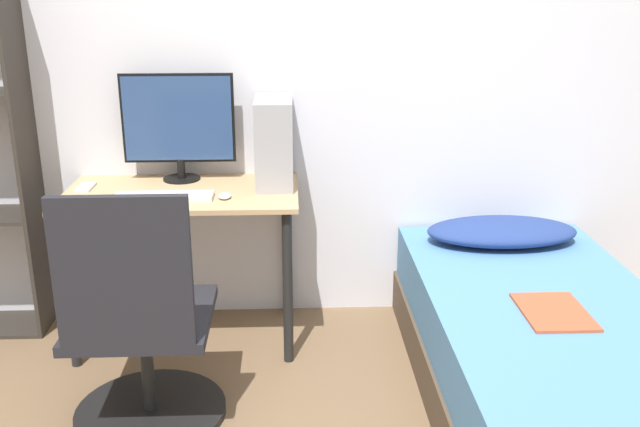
{
  "coord_description": "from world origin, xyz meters",
  "views": [
    {
      "loc": [
        -0.02,
        -1.98,
        1.63
      ],
      "look_at": [
        0.1,
        0.68,
        0.75
      ],
      "focal_mm": 40.0,
      "sensor_mm": 36.0,
      "label": 1
    }
  ],
  "objects_px": {
    "bed": "(544,356)",
    "office_chair": "(141,342)",
    "monitor": "(178,123)",
    "pc_tower": "(274,142)",
    "keyboard": "(164,197)"
  },
  "relations": [
    {
      "from": "bed",
      "to": "monitor",
      "type": "height_order",
      "value": "monitor"
    },
    {
      "from": "keyboard",
      "to": "pc_tower",
      "type": "bearing_deg",
      "value": 24.17
    },
    {
      "from": "monitor",
      "to": "keyboard",
      "type": "xyz_separation_m",
      "value": [
        -0.03,
        -0.31,
        -0.26
      ]
    },
    {
      "from": "office_chair",
      "to": "pc_tower",
      "type": "relative_size",
      "value": 2.46
    },
    {
      "from": "monitor",
      "to": "keyboard",
      "type": "relative_size",
      "value": 1.23
    },
    {
      "from": "bed",
      "to": "monitor",
      "type": "relative_size",
      "value": 3.57
    },
    {
      "from": "office_chair",
      "to": "pc_tower",
      "type": "height_order",
      "value": "pc_tower"
    },
    {
      "from": "bed",
      "to": "office_chair",
      "type": "bearing_deg",
      "value": -177.41
    },
    {
      "from": "office_chair",
      "to": "keyboard",
      "type": "height_order",
      "value": "office_chair"
    },
    {
      "from": "office_chair",
      "to": "pc_tower",
      "type": "bearing_deg",
      "value": 58.66
    },
    {
      "from": "bed",
      "to": "keyboard",
      "type": "xyz_separation_m",
      "value": [
        -1.53,
        0.52,
        0.52
      ]
    },
    {
      "from": "office_chair",
      "to": "bed",
      "type": "bearing_deg",
      "value": 2.59
    },
    {
      "from": "pc_tower",
      "to": "office_chair",
      "type": "bearing_deg",
      "value": -121.34
    },
    {
      "from": "bed",
      "to": "monitor",
      "type": "distance_m",
      "value": 1.88
    },
    {
      "from": "monitor",
      "to": "pc_tower",
      "type": "height_order",
      "value": "monitor"
    }
  ]
}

